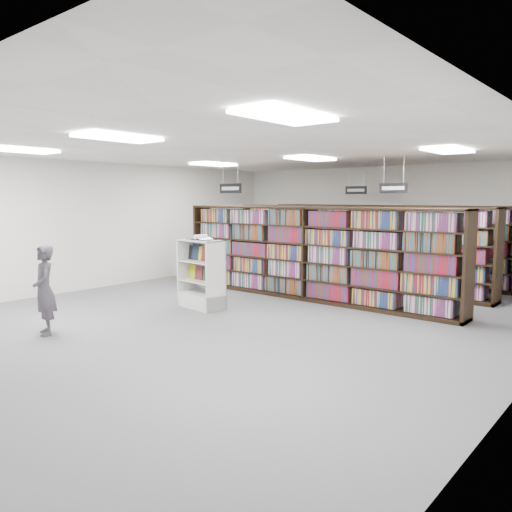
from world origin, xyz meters
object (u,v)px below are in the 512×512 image
Objects in this scene: bookshelf_row_near at (310,253)px; open_book at (201,238)px; endcap_display at (203,285)px; shopper at (44,290)px.

bookshelf_row_near is 2.55m from open_book.
bookshelf_row_near is at bearing 66.50° from open_book.
open_book reaches higher than endcap_display.
bookshelf_row_near reaches higher than shopper.
endcap_display is 0.98m from open_book.
shopper is (-1.76, -5.33, -0.29)m from bookshelf_row_near.
endcap_display is 3.22m from shopper.
shopper is (-0.53, -3.12, -0.71)m from open_book.
open_book is 3.25m from shopper.
endcap_display is at bearing 106.04° from open_book.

